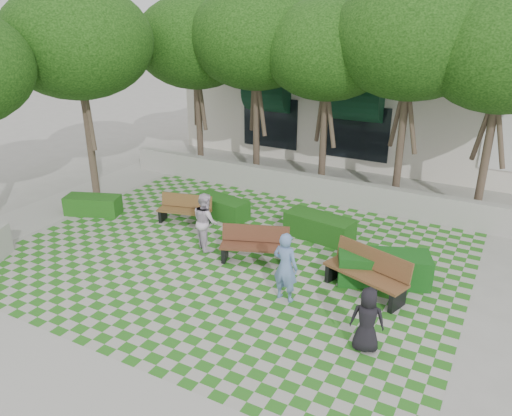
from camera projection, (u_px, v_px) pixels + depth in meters
The scene contains 17 objects.
ground at pixel (211, 274), 12.81m from camera, with size 90.00×90.00×0.00m, color gray.
lawn at pixel (231, 258), 13.62m from camera, with size 12.00×12.00×0.00m, color #2B721E.
sidewalk_south at pixel (68, 388), 8.98m from camera, with size 16.00×2.00×0.01m, color #9E9B93.
sidewalk_west at pixel (49, 210), 16.81m from camera, with size 2.00×12.00×0.01m, color #9E9B93.
retaining_wall at pixel (307, 186), 17.69m from camera, with size 15.00×0.36×0.90m, color #9E9B93.
bench_east at pixel (367, 273), 11.83m from camera, with size 2.16×1.30×1.08m.
bench_mid at pixel (255, 245), 13.33m from camera, with size 1.92×1.21×0.96m.
bench_west at pixel (185, 210), 15.72m from camera, with size 1.77×0.93×0.89m.
hedge_east at pixel (383, 268), 12.32m from camera, with size 2.22×0.89×0.78m, color #124515.
hedge_midright at pixel (319, 227), 14.67m from camera, with size 2.03×0.81×0.71m, color #174712.
hedge_midleft at pixel (222, 207), 16.19m from camera, with size 1.86×0.74×0.65m, color #174813.
hedge_west at pixel (93, 205), 16.41m from camera, with size 1.77×0.71×0.62m, color #1A4E14.
person_blue at pixel (285, 267), 11.41m from camera, with size 0.62×0.41×1.71m, color #6583B8.
person_dark at pixel (367, 320), 9.77m from camera, with size 0.68×0.44×1.39m, color black.
person_white at pixel (206, 221), 13.90m from camera, with size 0.80×0.62×1.65m, color silver.
tree_row at pixel (258, 45), 16.52m from camera, with size 17.70×13.40×7.41m.
building at pixel (395, 97), 22.90m from camera, with size 18.00×8.92×5.15m.
Camera 1 is at (6.37, -9.31, 6.41)m, focal length 35.00 mm.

